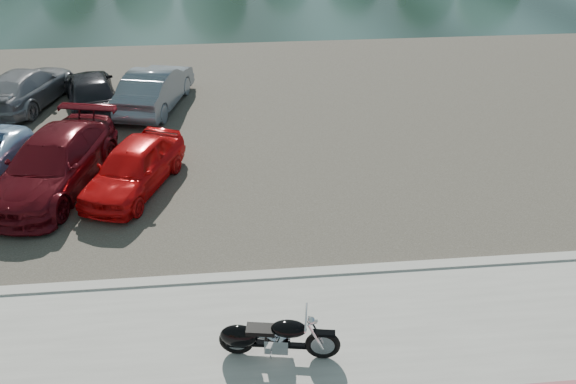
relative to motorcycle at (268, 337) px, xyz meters
name	(u,v)px	position (x,y,z in m)	size (l,w,h in m)	color
ground	(281,343)	(0.28, 0.35, -0.56)	(200.00, 200.00, 0.00)	#595447
promenade	(286,382)	(0.28, -0.65, -0.51)	(60.00, 6.00, 0.10)	#A29F98
kerb	(274,276)	(0.28, 2.35, -0.49)	(60.00, 0.30, 0.14)	#A29F98
parking_lot	(256,117)	(0.28, 11.35, -0.54)	(60.00, 18.00, 0.04)	#3F3A33
motorcycle	(268,337)	(0.00, 0.00, 0.00)	(2.32, 0.80, 1.05)	black
car_3	(54,163)	(-5.65, 6.92, 0.25)	(2.16, 5.32, 1.54)	#590C14
car_4	(134,167)	(-3.39, 6.64, 0.18)	(1.65, 4.10, 1.40)	red
car_7	(27,87)	(-8.24, 13.29, 0.17)	(1.94, 4.77, 1.39)	gray
car_8	(91,90)	(-5.76, 12.64, 0.22)	(1.76, 4.38, 1.49)	black
car_9	(155,88)	(-3.40, 12.60, 0.24)	(1.60, 4.59, 1.51)	slate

